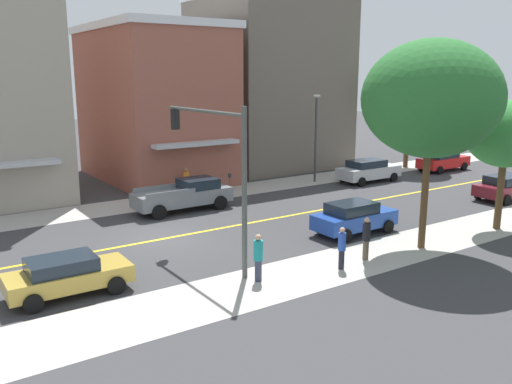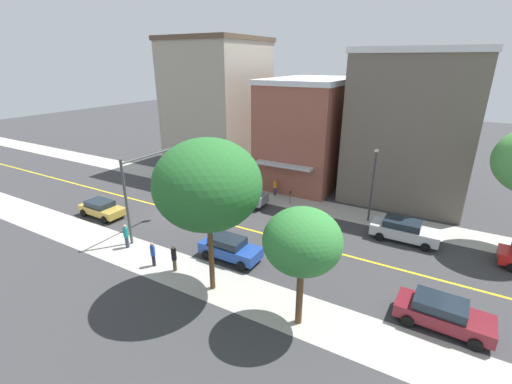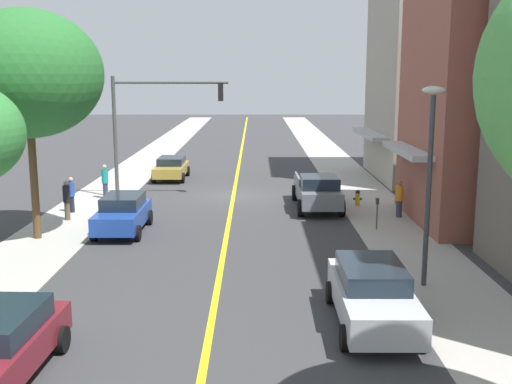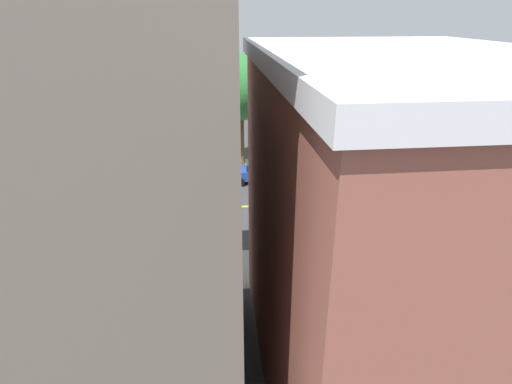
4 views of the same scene
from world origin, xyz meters
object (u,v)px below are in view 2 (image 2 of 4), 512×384
at_px(traffic_light_mast, 145,179).
at_px(silver_sedan_left_curb, 404,230).
at_px(street_tree_right_corner, 302,242).
at_px(maroon_sedan_right_curb, 442,313).
at_px(fire_hydrant, 245,191).
at_px(parking_meter, 290,196).
at_px(grey_pickup_truck, 239,195).
at_px(street_lamp, 373,177).
at_px(pedestrian_blue_shirt, 153,253).
at_px(gold_sedan_right_curb, 102,208).
at_px(pedestrian_black_shirt, 174,257).
at_px(street_tree_left_far, 208,185).
at_px(blue_sedan_right_curb, 230,248).
at_px(pedestrian_teal_shirt, 126,235).
at_px(pedestrian_orange_shirt, 275,187).

bearing_deg(traffic_light_mast, silver_sedan_left_curb, -63.70).
xyz_separation_m(street_tree_right_corner, maroon_sedan_right_curb, (-3.34, 6.37, -3.91)).
xyz_separation_m(fire_hydrant, traffic_light_mast, (10.63, -2.11, 4.02)).
relative_size(parking_meter, grey_pickup_truck, 0.24).
bearing_deg(traffic_light_mast, street_lamp, -52.88).
relative_size(fire_hydrant, parking_meter, 0.60).
bearing_deg(street_lamp, pedestrian_blue_shirt, -36.93).
height_order(street_lamp, silver_sedan_left_curb, street_lamp).
relative_size(parking_meter, gold_sedan_right_curb, 0.32).
xyz_separation_m(fire_hydrant, street_lamp, (-0.12, 12.09, 3.43)).
bearing_deg(pedestrian_blue_shirt, pedestrian_black_shirt, 49.27).
bearing_deg(silver_sedan_left_curb, street_lamp, 144.84).
bearing_deg(street_tree_left_far, fire_hydrant, -155.62).
distance_m(fire_hydrant, pedestrian_blue_shirt, 14.02).
bearing_deg(street_lamp, street_tree_right_corner, -0.85).
relative_size(gold_sedan_right_curb, grey_pickup_truck, 0.75).
distance_m(street_tree_right_corner, pedestrian_blue_shirt, 11.02).
xyz_separation_m(street_tree_left_far, gold_sedan_right_curb, (-3.51, -14.41, -5.78)).
bearing_deg(silver_sedan_left_curb, blue_sedan_right_curb, -138.22).
bearing_deg(grey_pickup_truck, maroon_sedan_right_curb, -26.61).
bearing_deg(pedestrian_teal_shirt, blue_sedan_right_curb, -157.56).
xyz_separation_m(pedestrian_orange_shirt, pedestrian_teal_shirt, (14.62, -4.48, 0.07)).
height_order(traffic_light_mast, pedestrian_teal_shirt, traffic_light_mast).
xyz_separation_m(parking_meter, street_lamp, (-0.10, 7.18, 2.94)).
relative_size(street_tree_left_far, blue_sedan_right_curb, 2.14).
bearing_deg(maroon_sedan_right_curb, fire_hydrant, 151.77).
height_order(parking_meter, street_lamp, street_lamp).
relative_size(maroon_sedan_right_curb, pedestrian_blue_shirt, 2.68).
height_order(maroon_sedan_right_curb, silver_sedan_left_curb, silver_sedan_left_curb).
bearing_deg(grey_pickup_truck, pedestrian_orange_shirt, 61.62).
bearing_deg(street_tree_left_far, blue_sedan_right_curb, -163.53).
xyz_separation_m(street_tree_left_far, pedestrian_orange_shirt, (-15.44, -3.74, -5.61)).
relative_size(maroon_sedan_right_curb, pedestrian_orange_shirt, 2.68).
xyz_separation_m(traffic_light_mast, pedestrian_orange_shirt, (-12.13, 4.70, -3.52)).
height_order(blue_sedan_right_curb, pedestrian_teal_shirt, pedestrian_teal_shirt).
height_order(traffic_light_mast, pedestrian_black_shirt, traffic_light_mast).
bearing_deg(maroon_sedan_right_curb, street_tree_right_corner, -150.07).
height_order(parking_meter, pedestrian_teal_shirt, pedestrian_teal_shirt).
relative_size(street_tree_left_far, grey_pickup_truck, 1.62).
relative_size(traffic_light_mast, grey_pickup_truck, 1.16).
bearing_deg(pedestrian_blue_shirt, grey_pickup_truck, 134.52).
bearing_deg(grey_pickup_truck, street_tree_left_far, -64.96).
bearing_deg(traffic_light_mast, pedestrian_blue_shirt, -132.14).
distance_m(grey_pickup_truck, pedestrian_orange_shirt, 4.07).
height_order(fire_hydrant, pedestrian_teal_shirt, pedestrian_teal_shirt).
distance_m(blue_sedan_right_curb, grey_pickup_truck, 9.78).
distance_m(pedestrian_black_shirt, pedestrian_teal_shirt, 5.05).
height_order(traffic_light_mast, maroon_sedan_right_curb, traffic_light_mast).
bearing_deg(parking_meter, traffic_light_mast, -33.39).
height_order(street_tree_right_corner, street_lamp, street_tree_right_corner).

